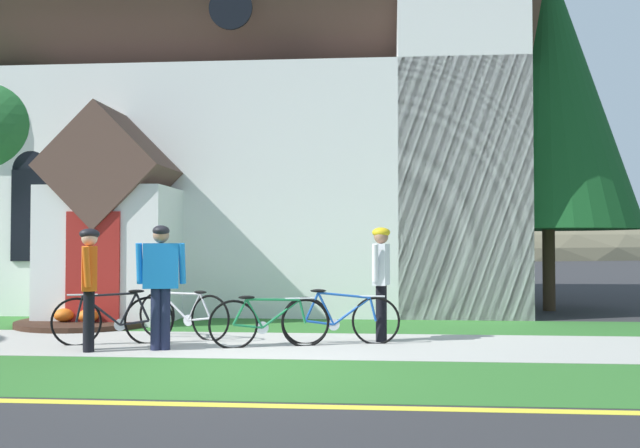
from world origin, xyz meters
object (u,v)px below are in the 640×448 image
bicycle_white (183,315)px  cyclist_in_white_jersey (161,276)px  church_sign (93,261)px  bicycle_black (340,319)px  bicycle_blue (113,319)px  roadside_conifer (547,89)px  cyclist_in_yellow_jersey (381,274)px  bicycle_red (269,322)px  cyclist_in_red_jersey (89,279)px  yard_deciduous_tree (19,137)px

bicycle_white → cyclist_in_white_jersey: cyclist_in_white_jersey is taller
church_sign → bicycle_black: size_ratio=1.03×
bicycle_blue → cyclist_in_white_jersey: bearing=-28.3°
roadside_conifer → cyclist_in_yellow_jersey: bearing=-126.5°
bicycle_blue → cyclist_in_white_jersey: cyclist_in_white_jersey is taller
cyclist_in_yellow_jersey → bicycle_red: bearing=-156.0°
bicycle_white → roadside_conifer: bearing=36.2°
cyclist_in_red_jersey → cyclist_in_yellow_jersey: bearing=17.5°
bicycle_red → cyclist_in_yellow_jersey: (1.64, 0.73, 0.68)m
bicycle_white → bicycle_black: size_ratio=0.94×
yard_deciduous_tree → bicycle_blue: bearing=-50.0°
bicycle_blue → cyclist_in_white_jersey: size_ratio=0.97×
bicycle_blue → bicycle_white: size_ratio=1.03×
cyclist_in_red_jersey → bicycle_blue: bearing=80.3°
bicycle_blue → roadside_conifer: roadside_conifer is taller
bicycle_white → cyclist_in_red_jersey: size_ratio=0.97×
bicycle_black → roadside_conifer: (4.45, 5.49, 4.66)m
bicycle_red → roadside_conifer: size_ratio=0.21×
bicycle_black → cyclist_in_white_jersey: cyclist_in_white_jersey is taller
bicycle_white → cyclist_in_white_jersey: 1.38m
bicycle_blue → bicycle_black: 3.40m
bicycle_black → roadside_conifer: 8.46m
bicycle_black → cyclist_in_white_jersey: 2.72m
roadside_conifer → yard_deciduous_tree: size_ratio=1.48×
bicycle_blue → roadside_conifer: size_ratio=0.21×
bicycle_white → bicycle_red: size_ratio=0.98×
bicycle_white → yard_deciduous_tree: bearing=139.5°
bicycle_red → cyclist_in_white_jersey: bearing=-165.0°
cyclist_in_red_jersey → bicycle_red: bearing=12.9°
cyclist_in_red_jersey → cyclist_in_yellow_jersey: 4.31m
bicycle_white → bicycle_red: bicycle_white is taller
church_sign → yard_deciduous_tree: (-2.89, 2.51, 2.80)m
cyclist_in_white_jersey → cyclist_in_red_jersey: bearing=-170.3°
cyclist_in_white_jersey → cyclist_in_yellow_jersey: (3.13, 1.13, -0.01)m
bicycle_blue → bicycle_red: (2.36, -0.07, -0.01)m
cyclist_in_white_jersey → cyclist_in_red_jersey: (-0.98, -0.17, -0.04)m
yard_deciduous_tree → church_sign: bearing=-41.0°
cyclist_in_yellow_jersey → roadside_conifer: size_ratio=0.21×
bicycle_white → bicycle_blue: bearing=-139.3°
church_sign → cyclist_in_white_jersey: bearing=-53.4°
bicycle_black → cyclist_in_white_jersey: size_ratio=1.01×
cyclist_in_white_jersey → roadside_conifer: bearing=42.2°
bicycle_black → cyclist_in_red_jersey: size_ratio=1.03×
cyclist_in_red_jersey → cyclist_in_yellow_jersey: cyclist_in_yellow_jersey is taller
cyclist_in_white_jersey → cyclist_in_red_jersey: cyclist_in_white_jersey is taller
bicycle_blue → bicycle_red: bicycle_blue is taller
bicycle_white → bicycle_black: bearing=-8.8°
bicycle_red → cyclist_in_red_jersey: 2.62m
bicycle_black → cyclist_in_yellow_jersey: 0.97m
church_sign → cyclist_in_red_jersey: bearing=-67.8°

